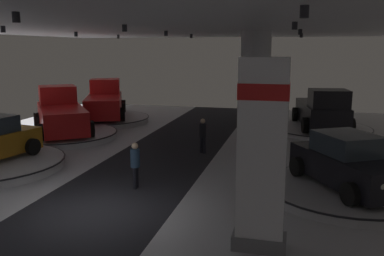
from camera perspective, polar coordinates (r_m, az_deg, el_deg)
name	(u,v)px	position (r m, az deg, el deg)	size (l,w,h in m)	color
ground	(94,214)	(12.56, -13.39, -11.43)	(24.00, 44.00, 0.06)	silver
ceiling_with_spotlights	(84,15)	(11.67, -14.64, 14.82)	(24.00, 44.00, 0.39)	silver
column_right	(255,89)	(20.14, 8.66, 5.31)	(1.42, 1.42, 5.50)	#ADADB2
brand_sign_pylon	(262,154)	(9.58, 9.61, -3.53)	(1.27, 0.65, 4.51)	slate
display_platform_mid_right	(347,190)	(14.40, 20.53, -8.05)	(5.30, 5.30, 0.32)	#B7B7BC
display_car_mid_right	(348,163)	(14.17, 20.70, -4.55)	(3.71, 4.53, 1.71)	black
display_platform_far_left	(63,135)	(22.88, -17.37, -0.90)	(5.68, 5.68, 0.33)	silver
pickup_truck_far_left	(61,114)	(23.01, -17.60, 1.89)	(4.85, 5.50, 2.30)	red
display_platform_deep_left	(105,119)	(27.21, -11.91, 1.21)	(5.68, 5.68, 0.34)	#B7B7BC
pickup_truck_deep_left	(104,102)	(27.37, -11.96, 3.57)	(4.16, 5.70, 2.30)	red
display_platform_deep_right	(320,129)	(24.73, 17.23, -0.11)	(5.68, 5.68, 0.27)	silver
pickup_truck_deep_right	(322,112)	(24.24, 17.52, 2.18)	(3.25, 5.54, 2.30)	black
visitor_walking_near	(135,162)	(14.10, -7.82, -4.73)	(0.32, 0.32, 1.59)	black
visitor_walking_far	(203,134)	(18.63, 1.49, -0.77)	(0.32, 0.32, 1.59)	black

